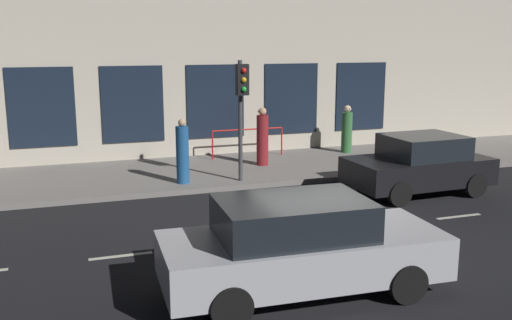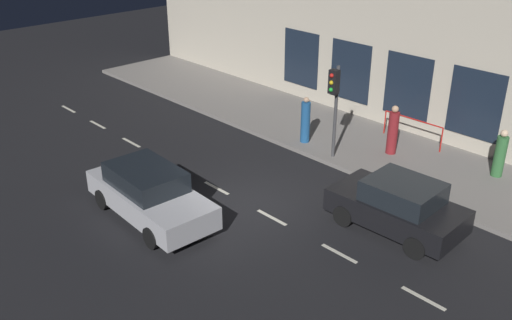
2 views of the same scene
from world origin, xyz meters
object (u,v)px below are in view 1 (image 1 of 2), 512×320
Objects in this scene: parked_car_1 at (419,165)px; parked_car_0 at (300,246)px; traffic_light at (242,96)px; pedestrian_2 at (262,138)px; pedestrian_0 at (347,131)px; pedestrian_1 at (182,154)px.

parked_car_0 is at bearing 128.61° from parked_car_1.
traffic_light is 2.78m from pedestrian_2.
parked_car_1 is (-2.22, -4.29, -1.79)m from traffic_light.
pedestrian_2 reaches higher than pedestrian_0.
traffic_light is at bearing 172.57° from parked_car_0.
pedestrian_0 is at bearing 151.10° from parked_car_0.
pedestrian_1 is (7.35, 0.38, 0.19)m from parked_car_0.
pedestrian_2 is (4.12, 3.00, 0.22)m from parked_car_1.
traffic_light is 5.16m from parked_car_1.
pedestrian_2 is at bearing -7.52° from pedestrian_0.
pedestrian_1 reaches higher than parked_car_0.
pedestrian_1 reaches higher than pedestrian_0.
parked_car_0 is at bearing -17.02° from pedestrian_1.
traffic_light is at bearing 60.57° from parked_car_1.
parked_car_0 is at bearing 34.58° from pedestrian_0.
parked_car_0 is 2.53× the size of pedestrian_2.
parked_car_1 is (4.74, -5.52, -0.00)m from parked_car_0.
parked_car_0 is 2.79× the size of pedestrian_0.
parked_car_1 is 5.20m from pedestrian_0.
pedestrian_0 reaches higher than parked_car_0.
pedestrian_2 reaches higher than parked_car_1.
parked_car_1 is 6.45m from pedestrian_1.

